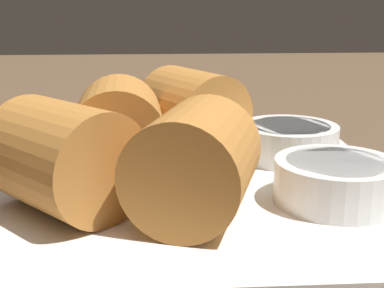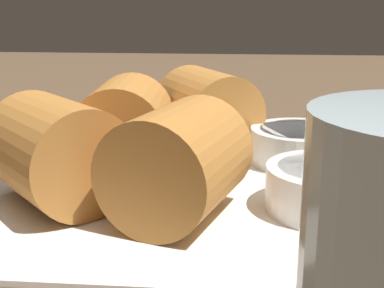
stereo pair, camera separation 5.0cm
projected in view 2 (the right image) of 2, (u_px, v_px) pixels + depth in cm
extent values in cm
cube|color=brown|center=(216.00, 202.00, 38.29)|extent=(180.00, 140.00, 2.00)
cube|color=white|center=(192.00, 193.00, 35.56)|extent=(26.03, 25.44, 1.20)
cube|color=white|center=(192.00, 182.00, 35.36)|extent=(27.07, 26.46, 0.30)
cylinder|color=#B77533|center=(125.00, 125.00, 37.17)|extent=(7.63, 6.57, 6.22)
sphere|color=beige|center=(131.00, 116.00, 39.80)|extent=(4.04, 4.04, 4.04)
cylinder|color=#B77533|center=(207.00, 110.00, 41.91)|extent=(9.44, 9.01, 6.22)
sphere|color=#6B9E47|center=(193.00, 104.00, 44.32)|extent=(4.04, 4.04, 4.04)
cylinder|color=#B77533|center=(178.00, 163.00, 28.68)|extent=(8.89, 8.16, 6.22)
sphere|color=#6B9E47|center=(197.00, 150.00, 31.11)|extent=(4.04, 4.04, 4.04)
cylinder|color=#B77533|center=(57.00, 152.00, 30.61)|extent=(9.61, 9.56, 6.22)
sphere|color=#B23D2D|center=(37.00, 142.00, 32.67)|extent=(4.04, 4.04, 4.04)
cylinder|color=white|center=(330.00, 189.00, 30.13)|extent=(7.30, 7.30, 2.54)
cylinder|color=beige|center=(331.00, 171.00, 29.85)|extent=(5.98, 5.98, 0.46)
cylinder|color=white|center=(301.00, 146.00, 38.74)|extent=(7.30, 7.30, 2.54)
cylinder|color=beige|center=(301.00, 132.00, 38.46)|extent=(5.98, 5.98, 0.46)
cube|color=white|center=(198.00, 125.00, 55.37)|extent=(10.75, 9.26, 0.60)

